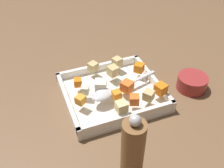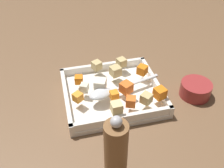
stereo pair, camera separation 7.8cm
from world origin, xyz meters
The scene contains 19 objects.
ground_plane centered at (0.00, 0.00, 0.00)m, with size 4.00×4.00×0.00m, color brown.
baking_dish centered at (0.01, 0.00, 0.01)m, with size 0.29×0.26×0.04m.
carrot_chunk_front_center centered at (-0.02, 0.09, 0.05)m, with size 0.03×0.03×0.03m, color orange.
carrot_chunk_mid_right centered at (0.11, -0.05, 0.05)m, with size 0.02×0.02×0.02m, color orange.
carrot_chunk_far_left centered at (0.12, 0.03, 0.05)m, with size 0.02×0.02×0.02m, color orange.
carrot_chunk_heap_side centered at (-0.11, 0.08, 0.06)m, with size 0.03×0.03×0.03m, color orange.
carrot_chunk_corner_sw centered at (-0.02, 0.03, 0.06)m, with size 0.03×0.03×0.03m, color orange.
carrot_chunk_corner_ne centered at (-0.10, -0.04, 0.06)m, with size 0.03×0.03×0.03m, color orange.
carrot_chunk_mid_left centered at (0.02, 0.05, 0.05)m, with size 0.02×0.02×0.02m, color orange.
potato_chunk_back_center centered at (-0.01, -0.06, 0.06)m, with size 0.03×0.03×0.03m, color tan.
potato_chunk_corner_nw centered at (0.04, -0.10, 0.05)m, with size 0.03×0.03×0.03m, color tan.
potato_chunk_near_right centered at (-0.06, 0.09, 0.05)m, with size 0.03×0.03×0.03m, color tan.
potato_chunk_center centered at (-0.04, -0.10, 0.05)m, with size 0.03×0.03×0.03m, color tan.
potato_chunk_heap_top centered at (0.03, 0.10, 0.06)m, with size 0.03×0.03×0.03m, color #E0CC89.
parsnip_chunk_corner_se centered at (0.05, 0.00, 0.06)m, with size 0.03×0.03×0.03m, color silver.
parsnip_chunk_under_handle centered at (0.10, -0.01, 0.05)m, with size 0.02×0.02×0.02m, color beige.
serving_spoon centered at (0.04, 0.03, 0.05)m, with size 0.24×0.08×0.02m.
pepper_mill centered at (0.07, 0.27, 0.09)m, with size 0.05×0.05×0.20m.
small_prep_bowl centered at (-0.24, 0.05, 0.02)m, with size 0.10×0.10×0.05m, color maroon.
Camera 1 is at (0.23, 0.56, 0.55)m, focal length 41.70 mm.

